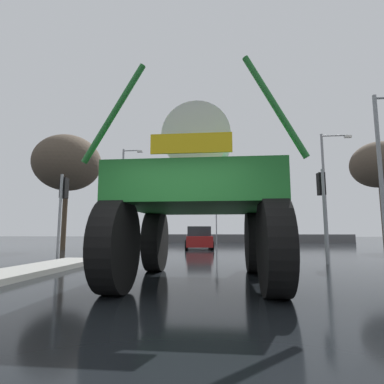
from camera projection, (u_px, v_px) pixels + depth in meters
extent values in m
plane|color=black|center=(212.00, 248.00, 21.22)|extent=(120.00, 120.00, 0.00)
cylinder|color=black|center=(156.00, 240.00, 9.01)|extent=(0.46, 1.77, 1.77)
cylinder|color=black|center=(254.00, 241.00, 8.72)|extent=(0.46, 1.77, 1.77)
cylinder|color=black|center=(116.00, 245.00, 5.67)|extent=(0.46, 1.77, 1.77)
cylinder|color=black|center=(274.00, 246.00, 5.38)|extent=(0.46, 1.77, 1.77)
cube|color=#1E6B28|center=(200.00, 194.00, 7.35)|extent=(3.41, 4.10, 0.78)
cube|color=#1A5B22|center=(201.00, 159.00, 7.90)|extent=(1.33, 1.25, 1.14)
cylinder|color=silver|center=(198.00, 141.00, 6.91)|extent=(1.48, 1.10, 1.47)
cylinder|color=#1E6B28|center=(114.00, 113.00, 5.86)|extent=(1.22, 0.12, 1.98)
cylinder|color=#1E6B28|center=(275.00, 106.00, 5.56)|extent=(1.15, 0.12, 2.02)
cube|color=yellow|center=(191.00, 143.00, 5.39)|extent=(1.46, 0.05, 0.36)
cube|color=maroon|center=(199.00, 241.00, 21.05)|extent=(2.11, 4.25, 0.70)
cube|color=#23282D|center=(199.00, 231.00, 20.99)|extent=(1.77, 2.25, 0.64)
cylinder|color=black|center=(187.00, 244.00, 22.35)|extent=(0.24, 0.62, 0.60)
cylinder|color=black|center=(210.00, 244.00, 22.36)|extent=(0.24, 0.62, 0.60)
cylinder|color=black|center=(186.00, 245.00, 19.68)|extent=(0.24, 0.62, 0.60)
cylinder|color=black|center=(212.00, 245.00, 19.69)|extent=(0.24, 0.62, 0.60)
cylinder|color=gray|center=(60.00, 217.00, 11.96)|extent=(0.11, 0.11, 3.44)
cube|color=black|center=(64.00, 188.00, 12.33)|extent=(0.24, 0.32, 0.84)
sphere|color=red|center=(67.00, 182.00, 12.55)|extent=(0.17, 0.17, 0.17)
sphere|color=#3C2403|center=(67.00, 189.00, 12.51)|extent=(0.17, 0.17, 0.17)
sphere|color=black|center=(66.00, 195.00, 12.48)|extent=(0.17, 0.17, 0.17)
cylinder|color=gray|center=(325.00, 216.00, 10.99)|extent=(0.11, 0.11, 3.45)
cube|color=black|center=(321.00, 184.00, 11.36)|extent=(0.24, 0.32, 0.84)
sphere|color=red|center=(319.00, 178.00, 11.58)|extent=(0.17, 0.17, 0.17)
sphere|color=#3C2403|center=(319.00, 185.00, 11.55)|extent=(0.17, 0.17, 0.17)
sphere|color=black|center=(320.00, 192.00, 11.51)|extent=(0.17, 0.17, 0.17)
cylinder|color=gray|center=(216.00, 222.00, 28.88)|extent=(0.11, 0.11, 4.11)
cube|color=black|center=(216.00, 207.00, 29.30)|extent=(0.24, 0.32, 0.84)
sphere|color=red|center=(216.00, 204.00, 29.52)|extent=(0.17, 0.17, 0.17)
sphere|color=#3C2403|center=(216.00, 207.00, 29.49)|extent=(0.17, 0.17, 0.17)
sphere|color=black|center=(216.00, 210.00, 29.45)|extent=(0.17, 0.17, 0.17)
cylinder|color=gray|center=(381.00, 174.00, 13.55)|extent=(0.18, 0.18, 7.43)
cylinder|color=gray|center=(122.00, 196.00, 27.51)|extent=(0.18, 0.18, 8.76)
cylinder|color=gray|center=(132.00, 151.00, 28.00)|extent=(1.54, 0.10, 0.10)
cube|color=silver|center=(140.00, 151.00, 27.91)|extent=(0.50, 0.24, 0.16)
cylinder|color=gray|center=(324.00, 190.00, 22.07)|extent=(0.18, 0.18, 8.40)
cylinder|color=gray|center=(335.00, 136.00, 22.51)|extent=(1.89, 0.10, 0.10)
cube|color=silver|center=(348.00, 137.00, 22.41)|extent=(0.50, 0.24, 0.16)
cylinder|color=#473828|center=(64.00, 217.00, 19.73)|extent=(0.31, 0.31, 4.19)
ellipsoid|color=brown|center=(67.00, 163.00, 20.21)|extent=(4.37, 4.37, 3.71)
cylinder|color=#473828|center=(383.00, 216.00, 19.61)|extent=(0.26, 0.26, 4.32)
ellipsoid|color=brown|center=(379.00, 165.00, 20.06)|extent=(3.57, 3.57, 3.04)
cube|color=#59595B|center=(215.00, 238.00, 33.65)|extent=(29.72, 0.24, 0.90)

